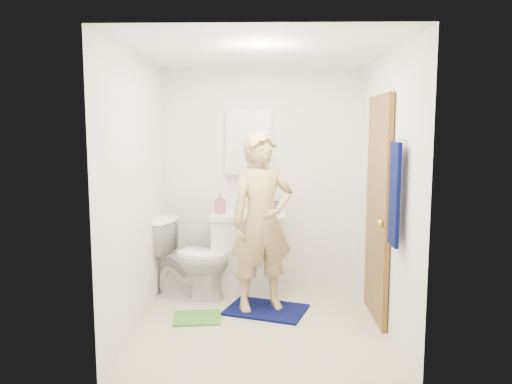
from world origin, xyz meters
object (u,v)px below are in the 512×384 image
man (262,222)px  soap_dispenser (220,203)px  vanity_cabinet (248,254)px  toilet (191,258)px  medicine_cabinet (249,142)px  towel (395,194)px  toothbrush_cup (274,206)px

man → soap_dispenser: bearing=106.9°
vanity_cabinet → toilet: size_ratio=0.96×
medicine_cabinet → soap_dispenser: medicine_cabinet is taller
toilet → soap_dispenser: (0.29, 0.23, 0.54)m
soap_dispenser → towel: bearing=-44.7°
toilet → toothbrush_cup: 1.06m
toothbrush_cup → man: (-0.12, -0.75, -0.03)m
vanity_cabinet → soap_dispenser: bearing=-176.5°
vanity_cabinet → toilet: bearing=-157.3°
vanity_cabinet → man: (0.15, -0.63, 0.47)m
towel → toothbrush_cup: towel is taller
vanity_cabinet → medicine_cabinet: 1.22m
vanity_cabinet → toothbrush_cup: bearing=23.3°
medicine_cabinet → towel: bearing=-55.4°
vanity_cabinet → medicine_cabinet: size_ratio=1.14×
toothbrush_cup → man: 0.76m
medicine_cabinet → toilet: size_ratio=0.84×
vanity_cabinet → toothbrush_cup: size_ratio=5.89×
toilet → soap_dispenser: 0.65m
toilet → man: man is taller
toothbrush_cup → man: size_ratio=0.08×
medicine_cabinet → man: (0.15, -0.86, -0.73)m
toilet → toothbrush_cup: bearing=-52.8°
vanity_cabinet → medicine_cabinet: medicine_cabinet is taller
towel → man: man is taller
medicine_cabinet → soap_dispenser: size_ratio=3.28×
man → towel: bearing=-59.3°
vanity_cabinet → towel: 2.08m
toothbrush_cup → man: bearing=-99.2°
vanity_cabinet → man: bearing=-76.3°
medicine_cabinet → towel: medicine_cabinet is taller
medicine_cabinet → towel: 2.11m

